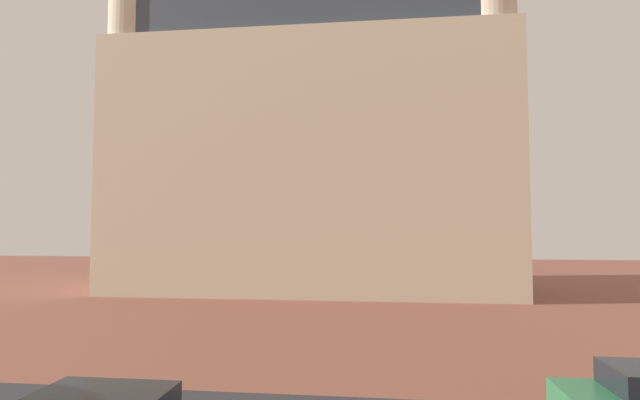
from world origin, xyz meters
The scene contains 1 object.
landmark_building centered at (-3.53, 33.69, 11.03)m, with size 26.70×11.33×38.80m.
Camera 1 is at (1.52, -0.61, 4.25)m, focal length 27.56 mm.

